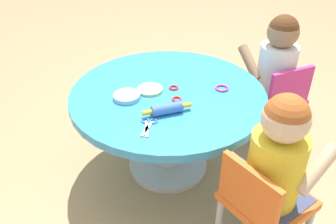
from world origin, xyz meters
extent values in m
plane|color=tan|center=(0.00, 0.00, 0.00)|extent=(10.00, 10.00, 0.00)
cylinder|color=silver|center=(0.00, 0.00, 0.01)|extent=(0.44, 0.44, 0.03)
cylinder|color=silver|center=(0.00, 0.00, 0.23)|extent=(0.12, 0.12, 0.45)
cylinder|color=#338CD1|center=(0.00, 0.00, 0.47)|extent=(0.98, 0.98, 0.04)
cylinder|color=#B7B7BC|center=(-0.40, -0.38, 0.14)|extent=(0.03, 0.03, 0.28)
cylinder|color=#B7B7BC|center=(-0.53, -0.15, 0.14)|extent=(0.03, 0.03, 0.28)
cube|color=orange|center=(-0.58, -0.33, 0.30)|extent=(0.41, 0.41, 0.04)
cube|color=orange|center=(-0.65, -0.21, 0.43)|extent=(0.25, 0.15, 0.22)
cube|color=#3F4772|center=(-0.58, -0.33, 0.30)|extent=(0.36, 0.37, 0.04)
cylinder|color=yellow|center=(-0.58, -0.33, 0.47)|extent=(0.21, 0.21, 0.30)
sphere|color=beige|center=(-0.58, -0.33, 0.70)|extent=(0.17, 0.17, 0.17)
sphere|color=#B25926|center=(-0.58, -0.33, 0.71)|extent=(0.16, 0.16, 0.16)
cylinder|color=beige|center=(-0.63, -0.47, 0.49)|extent=(0.15, 0.21, 0.17)
cylinder|color=beige|center=(-0.44, -0.36, 0.49)|extent=(0.15, 0.21, 0.17)
cylinder|color=#B7B7BC|center=(0.36, -0.73, 0.14)|extent=(0.03, 0.03, 0.28)
cylinder|color=#B7B7BC|center=(0.28, -0.48, 0.14)|extent=(0.03, 0.03, 0.28)
cylinder|color=#B7B7BC|center=(0.11, -0.80, 0.14)|extent=(0.03, 0.03, 0.28)
cylinder|color=#B7B7BC|center=(0.03, -0.55, 0.14)|extent=(0.03, 0.03, 0.28)
cube|color=#CC338C|center=(0.19, -0.64, 0.30)|extent=(0.37, 0.37, 0.04)
cube|color=#CC338C|center=(0.06, -0.68, 0.43)|extent=(0.10, 0.27, 0.22)
cube|color=#3F4772|center=(0.19, -0.64, 0.30)|extent=(0.34, 0.33, 0.04)
cylinder|color=white|center=(0.19, -0.64, 0.47)|extent=(0.21, 0.21, 0.30)
sphere|color=#997051|center=(0.19, -0.64, 0.70)|extent=(0.17, 0.17, 0.17)
sphere|color=#593319|center=(0.19, -0.64, 0.71)|extent=(0.16, 0.16, 0.16)
cylinder|color=#997051|center=(0.32, -0.72, 0.49)|extent=(0.22, 0.12, 0.17)
cylinder|color=#997051|center=(0.26, -0.51, 0.49)|extent=(0.22, 0.12, 0.17)
cylinder|color=#3F72CC|center=(-0.19, 0.03, 0.52)|extent=(0.08, 0.15, 0.05)
cylinder|color=yellow|center=(-0.21, 0.12, 0.52)|extent=(0.03, 0.05, 0.02)
cylinder|color=yellow|center=(-0.17, -0.06, 0.52)|extent=(0.03, 0.05, 0.02)
cube|color=silver|center=(-0.30, 0.13, 0.50)|extent=(0.11, 0.02, 0.01)
cube|color=silver|center=(-0.30, 0.13, 0.50)|extent=(0.10, 0.06, 0.01)
torus|color=#3F72CC|center=(-0.24, 0.13, 0.50)|extent=(0.05, 0.05, 0.01)
torus|color=#3F72CC|center=(-0.25, 0.10, 0.50)|extent=(0.05, 0.05, 0.01)
cylinder|color=#B2E58C|center=(0.02, 0.09, 0.50)|extent=(0.13, 0.13, 0.01)
cylinder|color=#8CCCF2|center=(-0.04, 0.21, 0.50)|extent=(0.13, 0.13, 0.02)
torus|color=red|center=(0.03, -0.03, 0.50)|extent=(0.05, 0.05, 0.01)
torus|color=red|center=(-0.08, -0.03, 0.50)|extent=(0.05, 0.05, 0.01)
torus|color=#D83FA5|center=(-0.01, -0.27, 0.50)|extent=(0.07, 0.07, 0.01)
camera|label=1|loc=(-1.52, 0.19, 1.39)|focal=38.07mm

